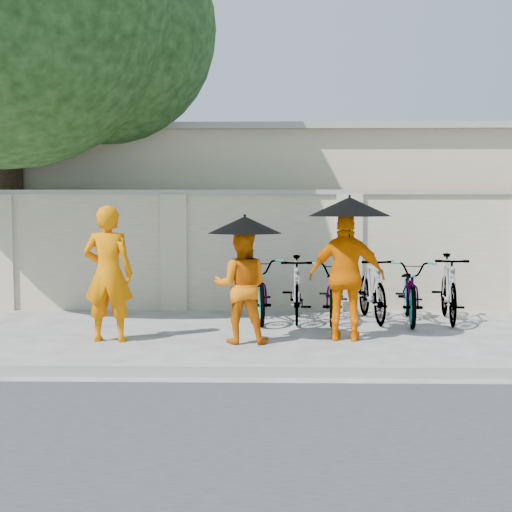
{
  "coord_description": "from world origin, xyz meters",
  "views": [
    {
      "loc": [
        0.69,
        -9.12,
        1.8
      ],
      "look_at": [
        0.46,
        0.86,
        1.1
      ],
      "focal_mm": 50.0,
      "sensor_mm": 36.0,
      "label": 1
    }
  ],
  "objects": [
    {
      "name": "bike_4",
      "position": [
        2.84,
        1.88,
        0.49
      ],
      "size": [
        0.87,
        1.94,
        0.99
      ],
      "primitive_type": "imported",
      "rotation": [
        0.0,
        0.0,
        -0.12
      ],
      "color": "slate",
      "rests_on": "ground"
    },
    {
      "name": "building_behind",
      "position": [
        2.0,
        7.0,
        1.6
      ],
      "size": [
        14.0,
        6.0,
        3.2
      ],
      "primitive_type": "cube",
      "color": "beige",
      "rests_on": "ground"
    },
    {
      "name": "compound_wall",
      "position": [
        1.0,
        3.2,
        1.0
      ],
      "size": [
        20.0,
        0.3,
        2.0
      ],
      "primitive_type": "cube",
      "color": "beige",
      "rests_on": "ground"
    },
    {
      "name": "bike_0",
      "position": [
        0.48,
        2.02,
        0.5
      ],
      "size": [
        0.85,
        1.97,
        1.01
      ],
      "primitive_type": "imported",
      "rotation": [
        0.0,
        0.0,
        0.1
      ],
      "color": "slate",
      "rests_on": "ground"
    },
    {
      "name": "bike_2",
      "position": [
        1.66,
        1.95,
        0.48
      ],
      "size": [
        0.84,
        1.9,
        0.97
      ],
      "primitive_type": "imported",
      "rotation": [
        0.0,
        0.0,
        -0.11
      ],
      "color": "slate",
      "rests_on": "ground"
    },
    {
      "name": "monk_center",
      "position": [
        0.29,
        0.16,
        0.75
      ],
      "size": [
        0.75,
        0.59,
        1.5
      ],
      "primitive_type": "imported",
      "rotation": [
        0.0,
        0.0,
        3.11
      ],
      "color": "orange",
      "rests_on": "ground"
    },
    {
      "name": "bike_5",
      "position": [
        3.43,
        1.91,
        0.53
      ],
      "size": [
        0.71,
        1.81,
        1.06
      ],
      "primitive_type": "imported",
      "rotation": [
        0.0,
        0.0,
        -0.12
      ],
      "color": "slate",
      "rests_on": "ground"
    },
    {
      "name": "parasol_center",
      "position": [
        0.34,
        0.08,
        1.56
      ],
      "size": [
        0.96,
        0.96,
        0.82
      ],
      "color": "black",
      "rests_on": "ground"
    },
    {
      "name": "monk_right",
      "position": [
        1.69,
        0.38,
        0.86
      ],
      "size": [
        1.06,
        0.56,
        1.72
      ],
      "primitive_type": "imported",
      "rotation": [
        0.0,
        0.0,
        3.0
      ],
      "color": "orange",
      "rests_on": "ground"
    },
    {
      "name": "ground",
      "position": [
        0.0,
        0.0,
        0.0
      ],
      "size": [
        80.0,
        80.0,
        0.0
      ],
      "primitive_type": "plane",
      "color": "#BABABA"
    },
    {
      "name": "kerb",
      "position": [
        0.0,
        -1.7,
        0.06
      ],
      "size": [
        40.0,
        0.16,
        0.12
      ],
      "primitive_type": "cube",
      "color": "gray",
      "rests_on": "ground"
    },
    {
      "name": "monk_left",
      "position": [
        -1.49,
        0.23,
        0.91
      ],
      "size": [
        0.68,
        0.46,
        1.81
      ],
      "primitive_type": "imported",
      "rotation": [
        0.0,
        0.0,
        3.1
      ],
      "color": "orange",
      "rests_on": "ground"
    },
    {
      "name": "shade_tree",
      "position": [
        -3.66,
        2.97,
        5.1
      ],
      "size": [
        6.7,
        6.2,
        8.2
      ],
      "color": "brown",
      "rests_on": "ground"
    },
    {
      "name": "parasol_right",
      "position": [
        1.71,
        0.3,
        1.79
      ],
      "size": [
        1.1,
        1.1,
        0.95
      ],
      "color": "black",
      "rests_on": "ground"
    },
    {
      "name": "bike_3",
      "position": [
        2.25,
        1.98,
        0.52
      ],
      "size": [
        0.65,
        1.76,
        1.04
      ],
      "primitive_type": "imported",
      "rotation": [
        0.0,
        0.0,
        0.09
      ],
      "color": "slate",
      "rests_on": "ground"
    },
    {
      "name": "bike_1",
      "position": [
        1.07,
        1.95,
        0.51
      ],
      "size": [
        0.53,
        1.72,
        1.02
      ],
      "primitive_type": "imported",
      "rotation": [
        0.0,
        0.0,
        -0.03
      ],
      "color": "slate",
      "rests_on": "ground"
    }
  ]
}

